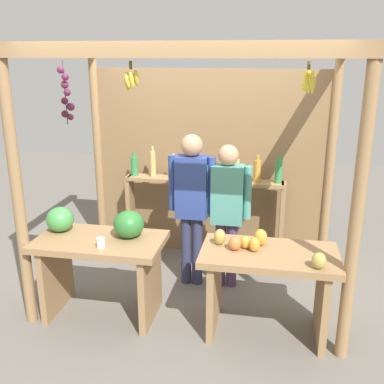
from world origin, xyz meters
name	(u,v)px	position (x,y,z in m)	size (l,w,h in m)	color
ground_plane	(195,286)	(0.00, 0.00, 0.00)	(12.00, 12.00, 0.00)	slate
market_stall	(202,147)	(0.00, 0.42, 1.42)	(2.88, 1.90, 2.46)	#99754C
fruit_counter_left	(100,251)	(-0.77, -0.65, 0.63)	(1.19, 0.64, 1.02)	#99754C
fruit_counter_right	(267,274)	(0.75, -0.67, 0.56)	(1.16, 0.64, 0.92)	#99754C
bottle_shelf_unit	(204,195)	(-0.02, 0.67, 0.81)	(1.84, 0.22, 1.36)	#99754C
vendor_man	(192,197)	(-0.05, 0.07, 0.97)	(0.48, 0.22, 1.62)	#303556
vendor_woman	(227,205)	(0.31, 0.09, 0.91)	(0.48, 0.21, 1.52)	#4A3558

